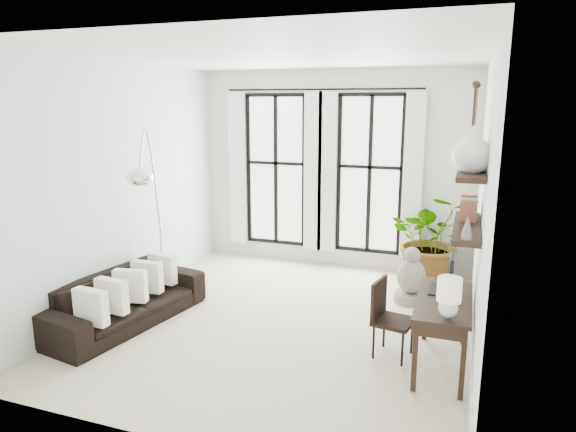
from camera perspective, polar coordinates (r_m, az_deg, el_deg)
The scene contains 16 objects.
floor at distance 6.58m, azimuth -0.75°, elevation -11.56°, with size 5.00×5.00×0.00m, color beige.
ceiling at distance 6.02m, azimuth -0.85°, elevation 17.44°, with size 5.00×5.00×0.00m, color white.
wall_left at distance 7.19m, azimuth -17.90°, elevation 3.25°, with size 5.00×5.00×0.00m, color silver.
wall_right at distance 5.73m, azimuth 20.80°, elevation 0.79°, with size 5.00×5.00×0.00m, color white.
wall_back at distance 8.46m, azimuth 5.12°, elevation 5.14°, with size 4.50×4.50×0.00m, color white.
windows at distance 8.45m, azimuth 3.67°, elevation 4.88°, with size 3.26×0.13×2.65m.
wall_shelves at distance 5.24m, azimuth 19.46°, elevation 1.28°, with size 0.25×1.30×0.60m.
sofa at distance 6.71m, azimuth -17.69°, elevation -8.82°, with size 2.12×0.83×0.62m, color black.
throw_pillows at distance 6.59m, azimuth -17.10°, elevation -7.41°, with size 0.40×1.52×0.40m.
plant at distance 7.87m, azimuth 15.77°, elevation -2.51°, with size 1.27×1.10×1.41m, color #2D7228.
desk at distance 5.44m, azimuth 16.92°, elevation -9.41°, with size 0.53×1.26×1.14m.
desk_chair at distance 5.69m, azimuth 10.95°, elevation -10.54°, with size 0.47×0.47×0.84m.
arc_lamp at distance 6.68m, azimuth -15.20°, elevation 4.75°, with size 0.74×1.28×2.38m.
buddha at distance 7.23m, azimuth 13.50°, elevation -6.83°, with size 0.43×0.43×0.78m.
vase_a at distance 4.89m, azimuth 19.89°, elevation 6.86°, with size 0.37×0.37×0.38m, color white.
vase_b at distance 5.28m, azimuth 19.90°, elevation 7.24°, with size 0.37×0.37×0.38m, color white.
Camera 1 is at (2.09, -5.63, 2.69)m, focal length 32.00 mm.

